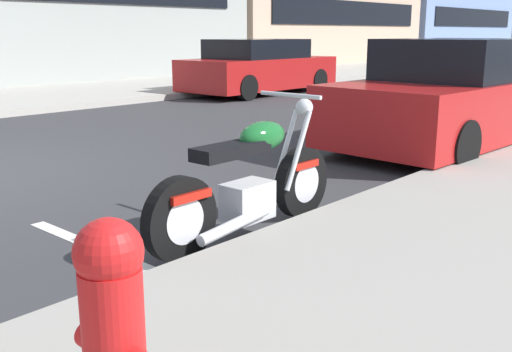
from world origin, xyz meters
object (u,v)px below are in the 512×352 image
Objects in this scene: car_opposite_curb at (259,68)px; fire_hydrant at (113,329)px; parked_motorcycle at (250,185)px; parked_car_far_down_curb at (456,98)px.

fire_hydrant is (-10.82, -8.93, -0.09)m from car_opposite_curb.
parked_motorcycle is at bearing 32.34° from fire_hydrant.
parked_car_far_down_curb is 1.00× the size of car_opposite_curb.
car_opposite_curb is at bearing 64.87° from parked_car_far_down_curb.
parked_car_far_down_curb is at bearing 61.13° from car_opposite_curb.
parked_motorcycle is 0.45× the size of parked_car_far_down_curb.
parked_car_far_down_curb is (4.82, 0.44, 0.27)m from parked_motorcycle.
parked_motorcycle is 4.84m from parked_car_far_down_curb.
fire_hydrant is at bearing -162.36° from parked_car_far_down_curb.
parked_motorcycle is 2.38× the size of fire_hydrant.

